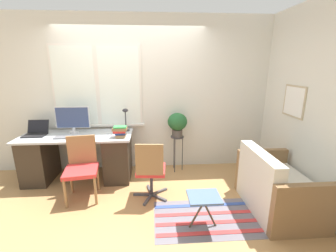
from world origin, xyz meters
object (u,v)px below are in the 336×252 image
object	(u,v)px
desk_chair_wooden	(81,166)
folding_stool	(204,199)
mouse	(81,137)
monitor	(73,119)
book_stack	(120,131)
keyboard	(66,137)
potted_plant	(177,123)
couch_loveseat	(276,189)
desk_lamp	(125,116)
laptop	(36,132)
plant_stand	(177,141)
office_chair_swivel	(151,169)

from	to	relation	value
desk_chair_wooden	folding_stool	xyz separation A→B (m)	(1.60, -0.78, -0.10)
mouse	monitor	bearing A→B (deg)	124.22
desk_chair_wooden	folding_stool	distance (m)	1.78
book_stack	keyboard	bearing A→B (deg)	178.84
folding_stool	potted_plant	bearing A→B (deg)	95.40
monitor	couch_loveseat	size ratio (longest dim) A/B	0.49
folding_stool	book_stack	bearing A→B (deg)	133.05
desk_lamp	book_stack	size ratio (longest dim) A/B	1.66
laptop	monitor	bearing A→B (deg)	9.27
plant_stand	couch_loveseat	bearing A→B (deg)	-46.68
office_chair_swivel	folding_stool	bearing A→B (deg)	138.56
laptop	folding_stool	xyz separation A→B (m)	(2.46, -1.37, -0.45)
monitor	desk_chair_wooden	world-z (taller)	monitor
keyboard	desk_chair_wooden	size ratio (longest dim) A/B	0.39
desk_chair_wooden	office_chair_swivel	size ratio (longest dim) A/B	1.00
keyboard	plant_stand	bearing A→B (deg)	10.90
laptop	desk_chair_wooden	distance (m)	1.10
keyboard	potted_plant	xyz separation A→B (m)	(1.78, 0.34, 0.11)
monitor	plant_stand	size ratio (longest dim) A/B	0.83
keyboard	book_stack	size ratio (longest dim) A/B	1.49
desk_lamp	desk_chair_wooden	distance (m)	1.09
mouse	couch_loveseat	distance (m)	2.89
keyboard	plant_stand	distance (m)	1.83
laptop	folding_stool	size ratio (longest dim) A/B	0.79
office_chair_swivel	plant_stand	xyz separation A→B (m)	(0.47, 0.88, 0.10)
keyboard	couch_loveseat	world-z (taller)	couch_loveseat
keyboard	potted_plant	size ratio (longest dim) A/B	0.82
keyboard	desk_chair_wooden	bearing A→B (deg)	-51.19
monitor	mouse	xyz separation A→B (m)	(0.21, -0.31, -0.22)
desk_lamp	book_stack	xyz separation A→B (m)	(-0.05, -0.36, -0.17)
book_stack	couch_loveseat	size ratio (longest dim) A/B	0.21
office_chair_swivel	folding_stool	distance (m)	0.89
desk_lamp	book_stack	distance (m)	0.40
desk_chair_wooden	potted_plant	world-z (taller)	potted_plant
mouse	office_chair_swivel	world-z (taller)	office_chair_swivel
laptop	office_chair_swivel	world-z (taller)	laptop
office_chair_swivel	potted_plant	size ratio (longest dim) A/B	2.09
desk_chair_wooden	plant_stand	size ratio (longest dim) A/B	1.35
desk_chair_wooden	plant_stand	xyz separation A→B (m)	(1.46, 0.74, 0.08)
desk_chair_wooden	couch_loveseat	xyz separation A→B (m)	(2.63, -0.50, -0.18)
monitor	mouse	world-z (taller)	monitor
couch_loveseat	potted_plant	xyz separation A→B (m)	(-1.17, 1.24, 0.61)
plant_stand	desk_chair_wooden	bearing A→B (deg)	-152.98
mouse	couch_loveseat	bearing A→B (deg)	-17.93
book_stack	potted_plant	distance (m)	1.01
book_stack	couch_loveseat	bearing A→B (deg)	-22.69
potted_plant	folding_stool	world-z (taller)	potted_plant
keyboard	folding_stool	distance (m)	2.29
keyboard	folding_stool	xyz separation A→B (m)	(1.92, -1.18, -0.41)
mouse	potted_plant	world-z (taller)	potted_plant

